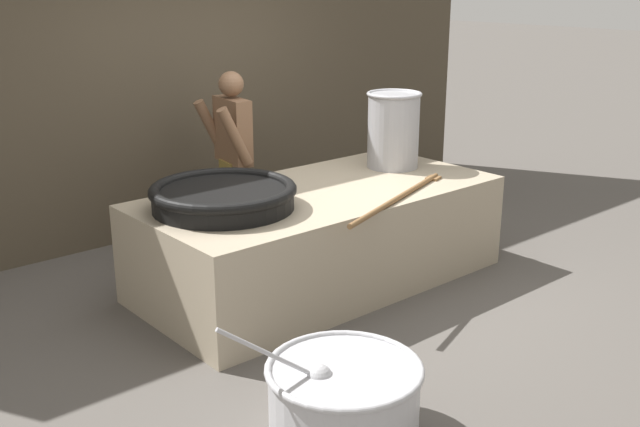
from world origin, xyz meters
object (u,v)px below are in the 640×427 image
cook (233,154)px  stock_pot (393,129)px  giant_wok_near (223,196)px  prep_bowl_vegetables (344,397)px

cook → stock_pot: bearing=142.8°
giant_wok_near → cook: size_ratio=0.67×
giant_wok_near → cook: (0.83, 1.09, -0.01)m
stock_pot → cook: size_ratio=0.41×
stock_pot → prep_bowl_vegetables: 3.10m
cook → prep_bowl_vegetables: size_ratio=1.50×
giant_wok_near → stock_pot: bearing=2.1°
stock_pot → prep_bowl_vegetables: (-2.30, -1.88, -0.88)m
stock_pot → prep_bowl_vegetables: bearing=-140.7°
cook → prep_bowl_vegetables: cook is taller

